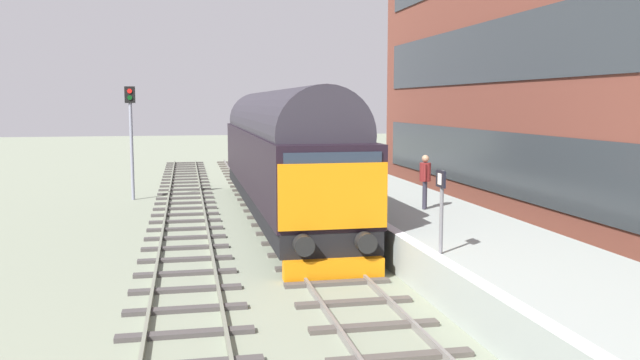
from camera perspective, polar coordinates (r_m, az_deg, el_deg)
The scene contains 9 objects.
ground_plane at distance 18.48m, azimuth -0.66°, elevation -6.51°, with size 140.00×140.00×0.00m, color gray.
track_main at distance 18.47m, azimuth -0.66°, elevation -6.34°, with size 2.50×60.00×0.15m.
track_adjacent_west at distance 18.15m, azimuth -11.55°, elevation -6.71°, with size 2.50×60.00×0.15m.
station_platform at distance 19.36m, azimuth 9.89°, elevation -4.49°, with size 4.00×44.00×1.01m.
station_building at distance 22.08m, azimuth 24.55°, elevation 10.31°, with size 4.29×33.34×11.68m.
diesel_locomotive at distance 24.22m, azimuth -3.46°, elevation 2.56°, with size 2.74×18.15×4.68m.
signal_post_near at distance 29.71m, azimuth -16.01°, elevation 4.14°, with size 0.44×0.22×4.92m.
platform_number_sign at distance 14.24m, azimuth 10.43°, elevation -1.56°, with size 0.10×0.44×1.79m.
waiting_passenger at distance 20.27m, azimuth 9.07°, elevation 0.30°, with size 0.45×0.47×1.64m.
Camera 1 is at (-3.39, -17.67, 4.22)m, focal length 37.03 mm.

